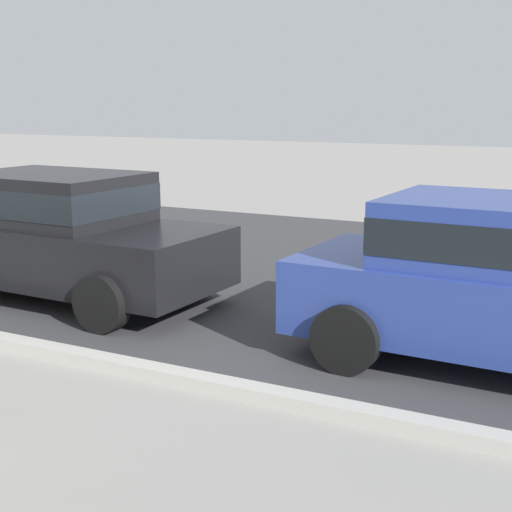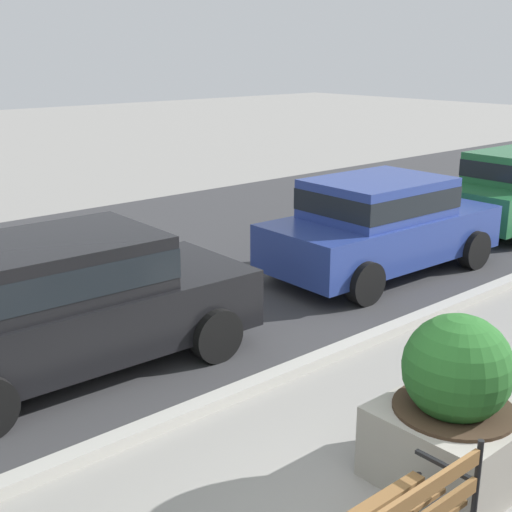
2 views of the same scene
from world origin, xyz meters
name	(u,v)px [view 1 (image 1 of 2)]	position (x,y,z in m)	size (l,w,h in m)	color
street_surface	(192,256)	(0.00, 7.50, 0.00)	(60.00, 9.00, 0.01)	#38383A
parked_car_black	(59,232)	(-0.12, 4.64, 0.84)	(4.15, 2.01, 1.56)	black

